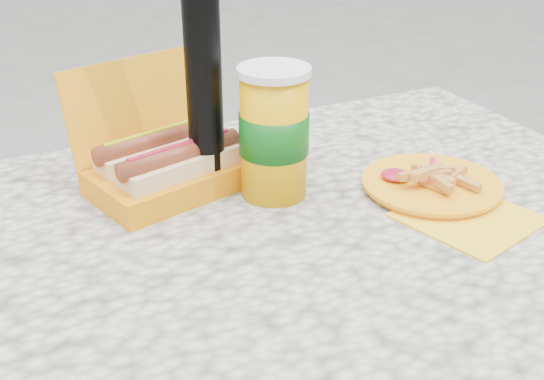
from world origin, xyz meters
name	(u,v)px	position (x,y,z in m)	size (l,w,h in m)	color
picnic_table	(254,308)	(0.00, 0.00, 0.64)	(1.20, 0.80, 0.75)	beige
hotdog_box	(166,164)	(-0.05, 0.19, 0.79)	(0.26, 0.23, 0.18)	orange
fries_plate	(434,185)	(0.29, 0.01, 0.76)	(0.21, 0.29, 0.04)	yellow
soda_cup	(274,133)	(0.08, 0.11, 0.84)	(0.10, 0.10, 0.19)	#ECA502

